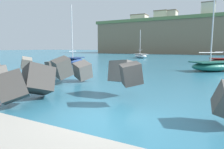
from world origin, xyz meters
TOP-DOWN VIEW (x-y plane):
  - ground_plane at (0.00, 0.00)m, footprint 400.00×400.00m
  - breakwater_jetty at (-2.32, 1.98)m, footprint 32.71×7.98m
  - boat_near_left at (-15.25, 17.10)m, footprint 3.17×4.60m
  - boat_near_centre at (2.86, 16.48)m, footprint 4.89×4.82m
  - boat_near_right at (-12.34, 37.77)m, footprint 4.65×4.64m
  - headland_bluff at (-7.73, 86.20)m, footprint 73.82×33.33m
  - station_building_west at (-16.73, 84.47)m, footprint 8.26×6.51m
  - station_building_central at (-30.09, 85.35)m, footprint 7.46×6.28m
  - station_building_east at (-19.23, 84.40)m, footprint 5.85×7.86m
  - station_building_annex at (-0.38, 76.98)m, footprint 4.83×4.83m

SIDE VIEW (x-z plane):
  - ground_plane at x=0.00m, z-range 0.00..0.00m
  - boat_near_right at x=-12.34m, z-range -2.66..3.75m
  - boat_near_centre at x=2.86m, z-range -3.13..4.24m
  - boat_near_left at x=-15.25m, z-range -3.60..4.72m
  - breakwater_jetty at x=-2.32m, z-range -0.03..2.11m
  - headland_bluff at x=-7.73m, z-range 0.02..13.94m
  - station_building_central at x=-30.09m, z-range 13.93..17.90m
  - station_building_west at x=-16.73m, z-range 13.93..18.40m
  - station_building_east at x=-19.23m, z-range 13.93..18.47m
  - station_building_annex at x=-0.38m, z-range 13.93..18.88m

